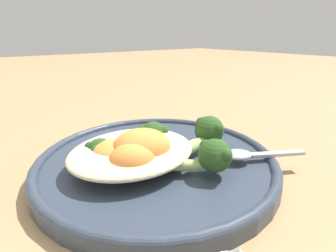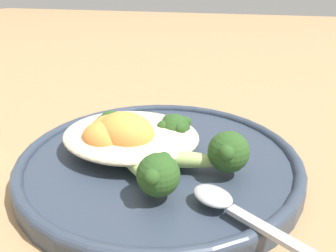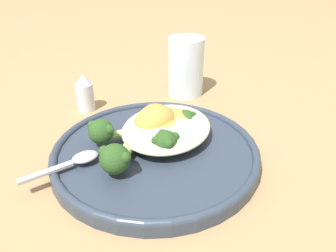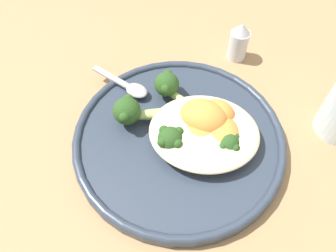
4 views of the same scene
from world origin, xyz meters
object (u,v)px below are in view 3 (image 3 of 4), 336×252
broccoli_stalk_3 (175,121)px  sweet_potato_chunk_3 (161,126)px  broccoli_stalk_1 (120,154)px  water_glass (186,67)px  sweet_potato_chunk_2 (155,120)px  sweet_potato_chunk_0 (173,119)px  spoon (76,160)px  salt_shaker (85,93)px  sweet_potato_chunk_1 (154,116)px  broccoli_stalk_0 (107,131)px  broccoli_stalk_2 (162,140)px  quinoa_mound (167,128)px  plate (155,153)px

broccoli_stalk_3 → sweet_potato_chunk_3: bearing=-152.3°
broccoli_stalk_1 → water_glass: 0.29m
sweet_potato_chunk_2 → water_glass: bearing=-170.0°
sweet_potato_chunk_0 → spoon: 0.16m
sweet_potato_chunk_3 → salt_shaker: size_ratio=1.03×
sweet_potato_chunk_1 → spoon: bearing=-19.8°
broccoli_stalk_1 → sweet_potato_chunk_2: sweet_potato_chunk_2 is taller
broccoli_stalk_0 → water_glass: size_ratio=0.74×
sweet_potato_chunk_3 → salt_shaker: 0.19m
broccoli_stalk_1 → spoon: bearing=-78.2°
sweet_potato_chunk_0 → sweet_potato_chunk_2: (0.03, -0.02, 0.01)m
broccoli_stalk_1 → water_glass: size_ratio=1.08×
broccoli_stalk_2 → salt_shaker: 0.22m
broccoli_stalk_0 → water_glass: bearing=-145.4°
quinoa_mound → spoon: quinoa_mound is taller
quinoa_mound → water_glass: (-0.20, -0.05, 0.02)m
broccoli_stalk_0 → quinoa_mound: bearing=165.3°
broccoli_stalk_1 → sweet_potato_chunk_0: size_ratio=2.07×
broccoli_stalk_0 → water_glass: 0.25m
sweet_potato_chunk_0 → sweet_potato_chunk_1: sweet_potato_chunk_1 is taller
spoon → plate: bearing=165.9°
broccoli_stalk_3 → sweet_potato_chunk_3: 0.03m
plate → broccoli_stalk_3: (-0.06, 0.01, 0.02)m
sweet_potato_chunk_2 → sweet_potato_chunk_3: (0.00, 0.01, -0.01)m
quinoa_mound → spoon: bearing=-33.8°
sweet_potato_chunk_0 → sweet_potato_chunk_1: bearing=-76.9°
sweet_potato_chunk_3 → spoon: size_ratio=0.71×
broccoli_stalk_3 → sweet_potato_chunk_0: 0.01m
sweet_potato_chunk_3 → salt_shaker: salt_shaker is taller
plate → spoon: (0.08, -0.07, 0.01)m
spoon → salt_shaker: bearing=-116.0°
sweet_potato_chunk_0 → sweet_potato_chunk_3: bearing=-13.3°
sweet_potato_chunk_0 → spoon: bearing=-28.8°
plate → sweet_potato_chunk_2: (-0.03, -0.02, 0.03)m
sweet_potato_chunk_2 → broccoli_stalk_1: bearing=-2.8°
water_glass → sweet_potato_chunk_3: bearing=12.7°
sweet_potato_chunk_3 → spoon: sweet_potato_chunk_3 is taller
broccoli_stalk_3 → sweet_potato_chunk_3: (0.03, -0.01, 0.00)m
broccoli_stalk_2 → sweet_potato_chunk_2: sweet_potato_chunk_2 is taller
plate → sweet_potato_chunk_0: 0.06m
sweet_potato_chunk_3 → spoon: bearing=-32.1°
sweet_potato_chunk_0 → sweet_potato_chunk_3: same height
quinoa_mound → broccoli_stalk_2: 0.04m
broccoli_stalk_1 → sweet_potato_chunk_3: (-0.09, 0.01, -0.00)m
broccoli_stalk_2 → sweet_potato_chunk_1: 0.07m
sweet_potato_chunk_1 → salt_shaker: bearing=-101.9°
plate → salt_shaker: (-0.09, -0.19, 0.02)m
broccoli_stalk_0 → sweet_potato_chunk_2: 0.07m
sweet_potato_chunk_2 → broccoli_stalk_2: bearing=38.2°
spoon → sweet_potato_chunk_2: bearing=-178.2°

